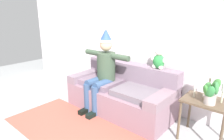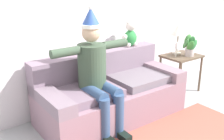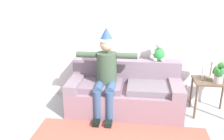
{
  "view_description": "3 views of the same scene",
  "coord_description": "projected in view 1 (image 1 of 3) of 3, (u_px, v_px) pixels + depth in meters",
  "views": [
    {
      "loc": [
        2.05,
        -1.63,
        1.75
      ],
      "look_at": [
        -0.07,
        0.85,
        0.8
      ],
      "focal_mm": 31.48,
      "sensor_mm": 36.0,
      "label": 1
    },
    {
      "loc": [
        -1.89,
        -1.61,
        1.76
      ],
      "look_at": [
        -0.06,
        0.89,
        0.71
      ],
      "focal_mm": 42.24,
      "sensor_mm": 36.0,
      "label": 2
    },
    {
      "loc": [
        0.24,
        -2.81,
        2.08
      ],
      "look_at": [
        -0.2,
        0.79,
        0.82
      ],
      "focal_mm": 38.22,
      "sensor_mm": 36.0,
      "label": 3
    }
  ],
  "objects": [
    {
      "name": "person_seated",
      "position": [
        103.0,
        69.0,
        3.57
      ],
      "size": [
        1.02,
        0.77,
        1.51
      ],
      "color": "#394C39",
      "rests_on": "ground_plane"
    },
    {
      "name": "teddy_bear",
      "position": [
        159.0,
        59.0,
        3.27
      ],
      "size": [
        0.29,
        0.17,
        0.38
      ],
      "color": "#2D863F",
      "rests_on": "couch"
    },
    {
      "name": "couch",
      "position": [
        121.0,
        93.0,
        3.62
      ],
      "size": [
        1.93,
        0.88,
        0.85
      ],
      "color": "gray",
      "rests_on": "ground_plane"
    },
    {
      "name": "back_wall",
      "position": [
        139.0,
        35.0,
        3.71
      ],
      "size": [
        7.0,
        0.1,
        2.7
      ],
      "primitive_type": "cube",
      "color": "silver",
      "rests_on": "ground_plane"
    },
    {
      "name": "candle_tall",
      "position": [
        195.0,
        87.0,
        2.69
      ],
      "size": [
        0.04,
        0.04,
        0.24
      ],
      "color": "beige",
      "rests_on": "side_table"
    },
    {
      "name": "area_rug",
      "position": [
        79.0,
        134.0,
        2.95
      ],
      "size": [
        2.6,
        1.11,
        0.01
      ],
      "primitive_type": "cube",
      "color": "#B55545",
      "rests_on": "ground_plane"
    },
    {
      "name": "ground_plane",
      "position": [
        79.0,
        133.0,
        2.96
      ],
      "size": [
        10.0,
        10.0,
        0.0
      ],
      "primitive_type": "plane",
      "color": "#9DA0A1"
    },
    {
      "name": "candle_short",
      "position": [
        223.0,
        91.0,
        2.52
      ],
      "size": [
        0.04,
        0.04,
        0.26
      ],
      "color": "beige",
      "rests_on": "side_table"
    },
    {
      "name": "side_table",
      "position": [
        206.0,
        107.0,
        2.67
      ],
      "size": [
        0.6,
        0.46,
        0.62
      ],
      "color": "brown",
      "rests_on": "ground_plane"
    },
    {
      "name": "table_lamp",
      "position": [
        211.0,
        71.0,
        2.61
      ],
      "size": [
        0.24,
        0.24,
        0.5
      ],
      "color": "#C0B39C",
      "rests_on": "side_table"
    },
    {
      "name": "potted_plant",
      "position": [
        211.0,
        92.0,
        2.49
      ],
      "size": [
        0.23,
        0.27,
        0.35
      ],
      "color": "#BBACA7",
      "rests_on": "side_table"
    }
  ]
}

